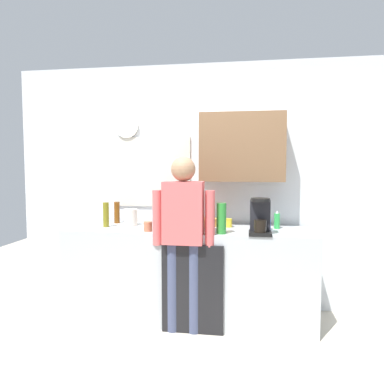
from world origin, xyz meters
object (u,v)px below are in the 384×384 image
bottle_clear_soda (221,218)px  bottle_dark_sauce (160,219)px  cup_terracotta_mug (148,226)px  cup_blue_mug (266,225)px  coffee_maker (260,218)px  bottle_olive_oil (106,215)px  dish_soap (277,221)px  storage_canister (131,217)px  mixing_bowl (206,222)px  bottle_amber_beer (117,212)px  person_at_sink (183,229)px  cup_yellow_cup (228,223)px

bottle_clear_soda → bottle_dark_sauce: 0.65m
cup_terracotta_mug → cup_blue_mug: (1.11, 0.26, 0.00)m
coffee_maker → bottle_olive_oil: (-1.52, 0.17, -0.02)m
bottle_clear_soda → bottle_dark_sauce: (-0.62, 0.19, -0.05)m
bottle_dark_sauce → cup_terracotta_mug: size_ratio=1.96×
dish_soap → storage_canister: size_ratio=1.06×
cup_terracotta_mug → mixing_bowl: cup_terracotta_mug is taller
bottle_dark_sauce → bottle_clear_soda: bearing=-17.4°
bottle_olive_oil → bottle_dark_sauce: (0.56, 0.01, -0.04)m
mixing_bowl → cup_blue_mug: bearing=-11.4°
coffee_maker → bottle_clear_soda: coffee_maker is taller
bottle_olive_oil → bottle_dark_sauce: 0.56m
bottle_amber_beer → storage_canister: (0.19, -0.12, -0.03)m
bottle_clear_soda → person_at_sink: bearing=-167.1°
bottle_clear_soda → cup_terracotta_mug: 0.70m
bottle_amber_beer → cup_yellow_cup: bottle_amber_beer is taller
mixing_bowl → dish_soap: (0.70, -0.04, 0.04)m
coffee_maker → cup_terracotta_mug: coffee_maker is taller
bottle_clear_soda → bottle_amber_beer: 1.23m
coffee_maker → cup_yellow_cup: size_ratio=3.88×
bottle_amber_beer → dish_soap: bottle_amber_beer is taller
bottle_olive_oil → cup_terracotta_mug: bottle_olive_oil is taller
bottle_clear_soda → cup_terracotta_mug: bearing=179.4°
bottle_amber_beer → dish_soap: bearing=-2.9°
bottle_olive_oil → mixing_bowl: bearing=11.4°
bottle_olive_oil → bottle_amber_beer: (0.02, 0.25, -0.01)m
bottle_clear_soda → cup_blue_mug: bearing=32.4°
mixing_bowl → bottle_clear_soda: bearing=-64.8°
coffee_maker → bottle_olive_oil: coffee_maker is taller
storage_canister → bottle_amber_beer: bearing=148.0°
person_at_sink → cup_terracotta_mug: bearing=160.9°
cup_blue_mug → person_at_sink: (-0.75, -0.34, -0.01)m
cup_blue_mug → storage_canister: size_ratio=0.59×
bottle_dark_sauce → cup_blue_mug: (1.03, 0.07, -0.04)m
bottle_clear_soda → cup_yellow_cup: bearing=82.6°
bottle_amber_beer → cup_blue_mug: (1.57, -0.17, -0.07)m
coffee_maker → cup_blue_mug: coffee_maker is taller
bottle_amber_beer → dish_soap: (1.68, -0.08, -0.04)m
coffee_maker → dish_soap: (0.17, 0.33, -0.07)m
bottle_olive_oil → mixing_bowl: size_ratio=1.14×
storage_canister → cup_yellow_cup: bearing=2.7°
cup_blue_mug → bottle_amber_beer: bearing=174.0°
mixing_bowl → bottle_olive_oil: bearing=-168.6°
cup_yellow_cup → cup_blue_mug: bearing=-14.0°
bottle_dark_sauce → storage_canister: 0.36m
mixing_bowl → storage_canister: storage_canister is taller
cup_yellow_cup → cup_blue_mug: (0.37, -0.09, 0.01)m
bottle_dark_sauce → storage_canister: size_ratio=1.06×
bottle_amber_beer → mixing_bowl: 0.98m
bottle_clear_soda → person_at_sink: (-0.34, -0.08, -0.10)m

